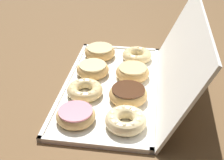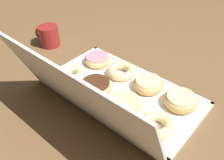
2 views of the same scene
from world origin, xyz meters
name	(u,v)px [view 2 (image 2 of 2)]	position (x,y,z in m)	size (l,w,h in m)	color
ground_plane	(122,92)	(0.00, 0.00, 0.00)	(3.00, 3.00, 0.00)	brown
donut_box	(122,91)	(0.00, 0.00, 0.01)	(0.56, 0.30, 0.01)	white
box_lid_open	(77,95)	(0.00, 0.21, 0.13)	(0.56, 0.28, 0.01)	white
glazed_ring_donut_0	(181,100)	(-0.19, -0.07, 0.03)	(0.11, 0.11, 0.04)	tan
glazed_ring_donut_1	(148,84)	(-0.06, -0.07, 0.03)	(0.11, 0.11, 0.04)	tan
cruller_donut_2	(121,71)	(0.06, -0.07, 0.03)	(0.11, 0.11, 0.03)	#EACC8C
pink_frosted_donut_3	(97,59)	(0.19, -0.07, 0.03)	(0.11, 0.11, 0.03)	#E5B770
cruller_donut_4	(157,125)	(-0.19, 0.07, 0.03)	(0.11, 0.11, 0.04)	#EACC8C
glazed_ring_donut_5	(125,104)	(-0.06, 0.07, 0.03)	(0.11, 0.11, 0.04)	tan
chocolate_frosted_donut_6	(96,86)	(0.07, 0.06, 0.03)	(0.12, 0.12, 0.04)	tan
cruller_donut_7	(72,74)	(0.19, 0.07, 0.03)	(0.11, 0.11, 0.04)	beige
coffee_mug	(49,35)	(0.47, -0.04, 0.05)	(0.11, 0.09, 0.10)	maroon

